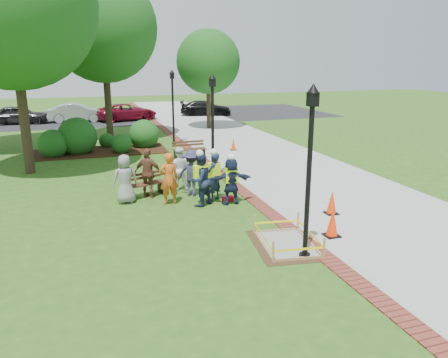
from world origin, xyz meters
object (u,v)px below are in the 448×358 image
object	(u,v)px
hivis_worker_a	(231,179)
hivis_worker_b	(214,175)
wet_concrete_pad	(287,237)
cone_front	(332,223)
hivis_worker_c	(200,178)
bench_near	(145,189)
lamp_near	(310,160)

from	to	relation	value
hivis_worker_a	hivis_worker_b	xyz separation A→B (m)	(-0.43, 0.58, 0.04)
wet_concrete_pad	cone_front	world-z (taller)	cone_front
hivis_worker_b	cone_front	bearing A→B (deg)	-62.56
hivis_worker_b	hivis_worker_c	world-z (taller)	hivis_worker_c
bench_near	lamp_near	world-z (taller)	lamp_near
hivis_worker_a	hivis_worker_b	bearing A→B (deg)	126.44
hivis_worker_a	hivis_worker_c	world-z (taller)	hivis_worker_c
wet_concrete_pad	lamp_near	xyz separation A→B (m)	(0.10, -0.82, 2.25)
wet_concrete_pad	hivis_worker_a	bearing A→B (deg)	94.45
bench_near	hivis_worker_c	size ratio (longest dim) A/B	0.85
hivis_worker_a	hivis_worker_b	size ratio (longest dim) A/B	0.96
bench_near	wet_concrete_pad	bearing A→B (deg)	-61.43
bench_near	lamp_near	size ratio (longest dim) A/B	0.38
wet_concrete_pad	cone_front	bearing A→B (deg)	5.09
cone_front	hivis_worker_b	world-z (taller)	hivis_worker_b
lamp_near	hivis_worker_c	distance (m)	5.14
bench_near	hivis_worker_a	size ratio (longest dim) A/B	0.93
wet_concrete_pad	bench_near	xyz separation A→B (m)	(-2.97, 5.46, 0.03)
lamp_near	hivis_worker_b	world-z (taller)	lamp_near
bench_near	hivis_worker_b	bearing A→B (deg)	-27.15
bench_near	lamp_near	bearing A→B (deg)	-63.91
bench_near	hivis_worker_c	xyz separation A→B (m)	(1.65, -1.57, 0.68)
hivis_worker_a	hivis_worker_b	distance (m)	0.72
cone_front	hivis_worker_a	size ratio (longest dim) A/B	0.46
bench_near	cone_front	world-z (taller)	bench_near
lamp_near	hivis_worker_b	xyz separation A→B (m)	(-0.82, 5.12, -1.56)
hivis_worker_a	hivis_worker_c	size ratio (longest dim) A/B	0.92
hivis_worker_c	cone_front	bearing A→B (deg)	-53.56
wet_concrete_pad	bench_near	distance (m)	6.21
hivis_worker_c	wet_concrete_pad	bearing A→B (deg)	-71.18
bench_near	lamp_near	distance (m)	7.33
bench_near	cone_front	bearing A→B (deg)	-50.33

